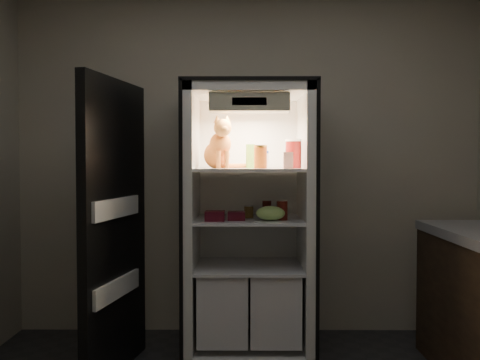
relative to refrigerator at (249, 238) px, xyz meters
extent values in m
plane|color=beige|center=(0.00, 0.42, 0.56)|extent=(3.60, 0.00, 3.60)
plane|color=beige|center=(0.00, -3.18, 0.56)|extent=(3.60, 0.00, 3.60)
cube|color=white|center=(0.00, 0.29, 0.13)|extent=(0.85, 0.06, 1.85)
cube|color=white|center=(-0.40, -0.03, 0.13)|extent=(0.06, 0.70, 1.85)
cube|color=white|center=(0.40, -0.03, 0.13)|extent=(0.06, 0.70, 1.85)
cube|color=white|center=(0.00, -0.03, 1.03)|extent=(0.85, 0.70, 0.06)
cube|color=white|center=(0.00, -0.03, -0.76)|extent=(0.85, 0.70, 0.06)
cube|color=black|center=(-0.44, -0.03, 0.13)|extent=(0.02, 0.72, 1.87)
cube|color=black|center=(0.44, -0.03, 0.13)|extent=(0.02, 0.72, 1.87)
cube|color=black|center=(0.00, -0.03, 1.07)|extent=(0.90, 0.72, 0.02)
cube|color=white|center=(0.00, -0.06, 0.49)|extent=(0.73, 0.62, 0.02)
cube|color=white|center=(0.00, -0.06, 0.14)|extent=(0.73, 0.62, 0.02)
cube|color=white|center=(-0.18, -0.06, -0.44)|extent=(0.34, 0.58, 0.48)
cube|color=white|center=(0.18, -0.06, -0.44)|extent=(0.34, 0.58, 0.48)
cube|color=white|center=(0.00, -0.06, -0.19)|extent=(0.73, 0.62, 0.02)
cube|color=beige|center=(0.00, -0.27, 0.93)|extent=(0.52, 0.18, 0.12)
cube|color=black|center=(0.00, -0.36, 0.93)|extent=(0.22, 0.01, 0.05)
cube|color=black|center=(-0.85, -0.43, 0.13)|extent=(0.22, 0.87, 1.85)
cube|color=white|center=(-0.84, -0.49, -0.24)|extent=(0.18, 0.64, 0.12)
cube|color=white|center=(-0.84, -0.49, 0.26)|extent=(0.18, 0.64, 0.12)
ellipsoid|color=orange|center=(-0.23, 0.02, 0.59)|extent=(0.25, 0.28, 0.19)
ellipsoid|color=orange|center=(-0.20, -0.07, 0.66)|extent=(0.19, 0.18, 0.17)
sphere|color=#C36226|center=(-0.18, -0.13, 0.77)|extent=(0.15, 0.15, 0.12)
sphere|color=#C36226|center=(-0.16, -0.17, 0.76)|extent=(0.06, 0.06, 0.05)
cone|color=#C36226|center=(-0.22, -0.13, 0.83)|extent=(0.06, 0.06, 0.06)
cone|color=#C36226|center=(-0.15, -0.11, 0.83)|extent=(0.06, 0.06, 0.06)
cylinder|color=orange|center=(-0.21, -0.14, 0.56)|extent=(0.03, 0.03, 0.12)
cylinder|color=orange|center=(-0.15, -0.12, 0.56)|extent=(0.03, 0.03, 0.12)
cylinder|color=orange|center=(-0.11, -0.03, 0.51)|extent=(0.18, 0.17, 0.03)
cylinder|color=green|center=(0.01, 0.03, 0.58)|extent=(0.06, 0.06, 0.16)
cylinder|color=green|center=(0.01, 0.03, 0.66)|extent=(0.07, 0.07, 0.01)
cylinder|color=white|center=(0.10, 0.09, 0.55)|extent=(0.09, 0.09, 0.11)
cylinder|color=blue|center=(0.10, 0.09, 0.61)|extent=(0.09, 0.09, 0.02)
cylinder|color=#9A190E|center=(0.08, -0.13, 0.57)|extent=(0.09, 0.09, 0.14)
cylinder|color=gold|center=(0.08, -0.13, 0.65)|extent=(0.09, 0.09, 0.02)
cylinder|color=maroon|center=(0.32, 0.00, 0.59)|extent=(0.12, 0.12, 0.19)
cylinder|color=white|center=(0.32, 0.00, 0.69)|extent=(0.12, 0.12, 0.02)
cube|color=white|center=(0.26, -0.23, 0.55)|extent=(0.06, 0.06, 0.11)
cylinder|color=black|center=(0.13, 0.05, 0.21)|extent=(0.06, 0.06, 0.12)
cylinder|color=#B2B2B2|center=(0.13, 0.05, 0.27)|extent=(0.06, 0.06, 0.00)
cylinder|color=black|center=(0.23, 0.00, 0.20)|extent=(0.06, 0.06, 0.11)
cylinder|color=#B2B2B2|center=(0.23, 0.00, 0.26)|extent=(0.06, 0.06, 0.00)
cylinder|color=black|center=(0.23, -0.17, 0.21)|extent=(0.07, 0.07, 0.13)
cylinder|color=#B2B2B2|center=(0.23, -0.17, 0.28)|extent=(0.07, 0.07, 0.00)
cylinder|color=brown|center=(0.00, -0.03, 0.19)|extent=(0.07, 0.07, 0.08)
cylinder|color=#B2B2B2|center=(0.00, -0.03, 0.24)|extent=(0.07, 0.07, 0.01)
ellipsoid|color=#8DB855|center=(0.14, -0.20, 0.20)|extent=(0.20, 0.14, 0.10)
cube|color=#510D19|center=(-0.23, -0.22, 0.18)|extent=(0.13, 0.13, 0.07)
cube|color=#510D19|center=(-0.09, -0.17, 0.18)|extent=(0.12, 0.12, 0.06)
camera|label=1|loc=(-0.04, -3.78, 0.55)|focal=40.00mm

